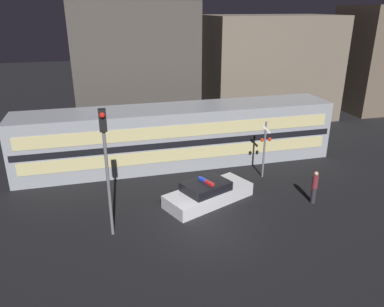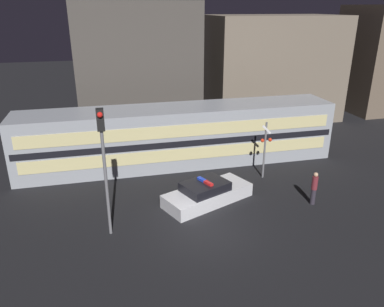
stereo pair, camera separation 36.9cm
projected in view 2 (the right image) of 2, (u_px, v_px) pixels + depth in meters
ground_plane at (204, 229)px, 17.00m from camera, size 120.00×120.00×0.00m
train at (179, 136)px, 23.46m from camera, size 19.59×3.05×3.68m
police_car at (207, 193)px, 19.19m from camera, size 4.99×3.49×1.26m
pedestrian at (314, 188)px, 18.81m from camera, size 0.29×0.29×1.75m
crossing_signal_near at (265, 147)px, 21.35m from camera, size 0.68×0.28×3.39m
traffic_light_corner at (103, 152)px, 15.23m from camera, size 0.30×0.46×5.70m
building_left at (138, 69)px, 28.74m from camera, size 9.11×5.11×9.81m
building_center at (272, 68)px, 32.82m from camera, size 11.08×6.54×8.74m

